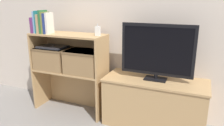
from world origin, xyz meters
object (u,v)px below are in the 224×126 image
at_px(book_olive, 45,23).
at_px(book_ivory, 49,23).
at_px(book_navy, 47,23).
at_px(book_tan, 41,24).
at_px(book_skyblue, 37,22).
at_px(book_forest, 43,22).
at_px(laptop, 53,47).
at_px(storage_basket_right, 84,61).
at_px(tv, 157,51).
at_px(book_plum, 35,25).
at_px(storage_basket_left, 54,57).
at_px(baby_monitor, 98,31).
at_px(tv_stand, 154,103).
at_px(book_teal, 39,22).

distance_m(book_olive, book_ivory, 0.06).
bearing_deg(book_navy, book_tan, 180.00).
height_order(book_skyblue, book_navy, book_skyblue).
bearing_deg(book_forest, laptop, 38.40).
relative_size(book_navy, laptop, 0.71).
height_order(book_navy, storage_basket_right, book_navy).
height_order(book_olive, storage_basket_right, book_olive).
xyz_separation_m(tv, book_plum, (-1.40, -0.11, 0.21)).
distance_m(book_skyblue, laptop, 0.33).
xyz_separation_m(book_navy, storage_basket_left, (0.01, 0.05, -0.40)).
height_order(book_olive, storage_basket_left, book_olive).
relative_size(book_plum, storage_basket_left, 0.45).
distance_m(book_skyblue, book_navy, 0.14).
xyz_separation_m(book_navy, storage_basket_right, (0.43, 0.05, -0.40)).
height_order(book_skyblue, baby_monitor, book_skyblue).
xyz_separation_m(book_ivory, laptop, (-0.02, 0.05, -0.28)).
bearing_deg(storage_basket_right, book_forest, -173.91).
height_order(book_plum, storage_basket_right, book_plum).
height_order(book_olive, baby_monitor, book_olive).
relative_size(book_plum, book_skyblue, 0.73).
height_order(book_forest, storage_basket_left, book_forest).
height_order(tv, book_skyblue, book_skyblue).
height_order(book_tan, laptop, book_tan).
bearing_deg(laptop, book_plum, -164.36).
xyz_separation_m(tv, book_navy, (-1.23, -0.11, 0.23)).
height_order(tv, book_ivory, book_ivory).
relative_size(tv, laptop, 2.27).
distance_m(book_olive, baby_monitor, 0.63).
height_order(book_forest, laptop, book_forest).
xyz_separation_m(book_plum, laptop, (0.18, 0.05, -0.25)).
relative_size(book_skyblue, book_forest, 0.94).
distance_m(tv, book_navy, 1.25).
xyz_separation_m(tv_stand, book_tan, (-1.31, -0.11, 0.79)).
bearing_deg(book_teal, storage_basket_right, 5.43).
relative_size(tv_stand, book_ivory, 4.50).
distance_m(book_ivory, laptop, 0.29).
xyz_separation_m(tv, book_skyblue, (-1.37, -0.11, 0.24)).
xyz_separation_m(book_plum, storage_basket_left, (0.18, 0.05, -0.38)).
xyz_separation_m(book_olive, book_navy, (0.03, -0.00, -0.01)).
height_order(baby_monitor, storage_basket_right, baby_monitor).
bearing_deg(book_forest, book_skyblue, 180.00).
relative_size(book_olive, book_ivory, 1.03).
relative_size(book_plum, book_navy, 0.78).
xyz_separation_m(tv, book_teal, (-1.34, -0.11, 0.24)).
bearing_deg(tv_stand, book_plum, -175.46).
bearing_deg(baby_monitor, book_forest, -174.18).
relative_size(tv_stand, storage_basket_right, 2.65).
height_order(book_olive, laptop, book_olive).
distance_m(storage_basket_right, laptop, 0.44).
height_order(tv, book_forest, book_forest).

